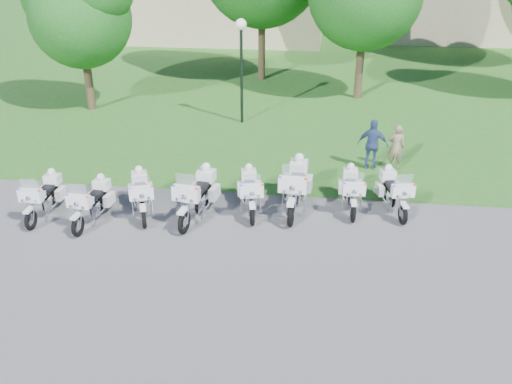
# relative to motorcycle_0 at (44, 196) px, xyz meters

# --- Properties ---
(ground) EXTENTS (100.00, 100.00, 0.00)m
(ground) POSITION_rel_motorcycle_0_xyz_m (6.27, -0.91, -0.59)
(ground) COLOR #5B5C61
(ground) RESTS_ON ground
(grass_lawn) EXTENTS (100.00, 48.00, 0.01)m
(grass_lawn) POSITION_rel_motorcycle_0_xyz_m (6.27, 26.09, -0.59)
(grass_lawn) COLOR #25641F
(grass_lawn) RESTS_ON ground
(motorcycle_0) EXTENTS (0.70, 2.11, 1.42)m
(motorcycle_0) POSITION_rel_motorcycle_0_xyz_m (0.00, 0.00, 0.00)
(motorcycle_0) COLOR black
(motorcycle_0) RESTS_ON ground
(motorcycle_1) EXTENTS (0.80, 2.12, 1.42)m
(motorcycle_1) POSITION_rel_motorcycle_0_xyz_m (1.51, -0.17, 0.00)
(motorcycle_1) COLOR black
(motorcycle_1) RESTS_ON ground
(motorcycle_2) EXTENTS (1.18, 2.07, 1.46)m
(motorcycle_2) POSITION_rel_motorcycle_0_xyz_m (2.73, 0.46, 0.02)
(motorcycle_2) COLOR black
(motorcycle_2) RESTS_ON ground
(motorcycle_3) EXTENTS (1.03, 2.44, 1.64)m
(motorcycle_3) POSITION_rel_motorcycle_0_xyz_m (4.38, 0.45, 0.09)
(motorcycle_3) COLOR black
(motorcycle_3) RESTS_ON ground
(motorcycle_4) EXTENTS (0.97, 2.14, 1.45)m
(motorcycle_4) POSITION_rel_motorcycle_0_xyz_m (5.81, 1.02, 0.01)
(motorcycle_4) COLOR black
(motorcycle_4) RESTS_ON ground
(motorcycle_5) EXTENTS (0.91, 2.59, 1.74)m
(motorcycle_5) POSITION_rel_motorcycle_0_xyz_m (7.11, 1.29, 0.13)
(motorcycle_5) COLOR black
(motorcycle_5) RESTS_ON ground
(motorcycle_6) EXTENTS (0.74, 2.09, 1.40)m
(motorcycle_6) POSITION_rel_motorcycle_0_xyz_m (8.73, 1.55, -0.01)
(motorcycle_6) COLOR black
(motorcycle_6) RESTS_ON ground
(motorcycle_7) EXTENTS (0.99, 2.08, 1.41)m
(motorcycle_7) POSITION_rel_motorcycle_0_xyz_m (9.95, 1.58, -0.00)
(motorcycle_7) COLOR black
(motorcycle_7) RESTS_ON ground
(lamp_post) EXTENTS (0.44, 0.44, 4.22)m
(lamp_post) POSITION_rel_motorcycle_0_xyz_m (4.40, 8.80, 2.59)
(lamp_post) COLOR black
(lamp_post) RESTS_ON ground
(tree_0) EXTENTS (4.98, 4.25, 6.63)m
(tree_0) POSITION_rel_motorcycle_0_xyz_m (-2.56, 9.78, 3.79)
(tree_0) COLOR #38281C
(tree_0) RESTS_ON ground
(building_west) EXTENTS (14.56, 8.32, 4.10)m
(building_west) POSITION_rel_motorcycle_0_xyz_m (0.27, 27.09, 1.47)
(building_west) COLOR tan
(building_west) RESTS_ON ground
(building_east) EXTENTS (11.44, 7.28, 4.10)m
(building_east) POSITION_rel_motorcycle_0_xyz_m (17.27, 29.09, 1.47)
(building_east) COLOR tan
(building_east) RESTS_ON ground
(bystander_a) EXTENTS (0.60, 0.42, 1.55)m
(bystander_a) POSITION_rel_motorcycle_0_xyz_m (10.28, 4.71, 0.18)
(bystander_a) COLOR #886F5C
(bystander_a) RESTS_ON ground
(bystander_c) EXTENTS (1.08, 0.60, 1.75)m
(bystander_c) POSITION_rel_motorcycle_0_xyz_m (9.49, 4.54, 0.28)
(bystander_c) COLOR #344A7E
(bystander_c) RESTS_ON ground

